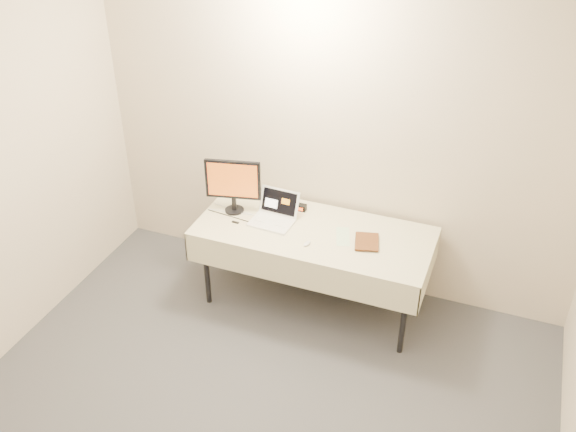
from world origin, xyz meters
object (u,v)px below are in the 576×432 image
(laptop, at_px, (275,214))
(monitor, at_px, (233,182))
(table, at_px, (314,237))
(book, at_px, (356,230))

(laptop, xyz_separation_m, monitor, (-0.36, 0.01, 0.22))
(table, xyz_separation_m, laptop, (-0.34, 0.03, 0.12))
(monitor, bearing_deg, laptop, -14.06)
(monitor, xyz_separation_m, book, (1.05, -0.08, -0.15))
(book, bearing_deg, laptop, 159.82)
(laptop, bearing_deg, book, -2.96)
(laptop, bearing_deg, monitor, -177.96)
(monitor, height_order, book, monitor)
(table, height_order, monitor, monitor)
(book, bearing_deg, monitor, 161.53)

